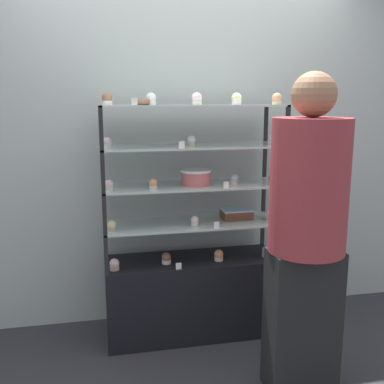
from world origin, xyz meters
The scene contains 35 objects.
ground_plane centered at (0.00, 0.00, 0.00)m, with size 20.00×20.00×0.00m, color #2D2D33.
back_wall centered at (0.00, 0.35, 1.30)m, with size 8.00×0.05×2.60m.
display_base centered at (0.00, 0.00, 0.28)m, with size 1.20×0.40×0.55m.
display_riser_lower centered at (0.00, 0.00, 0.80)m, with size 1.20×0.40×0.26m.
display_riser_middle centered at (0.00, 0.00, 1.06)m, with size 1.20×0.40×0.26m.
display_riser_upper centered at (0.00, 0.00, 1.32)m, with size 1.20×0.40×0.26m.
display_riser_top centered at (0.00, 0.00, 1.59)m, with size 1.20×0.40×0.26m.
layer_cake_centerpiece centered at (0.02, -0.02, 1.13)m, with size 0.21×0.21×0.10m.
sheet_cake_frosted centered at (0.33, 0.03, 0.85)m, with size 0.21×0.16×0.07m.
cupcake_0 centered at (-0.54, -0.10, 0.59)m, with size 0.06×0.06×0.08m.
cupcake_1 centered at (-0.19, -0.06, 0.59)m, with size 0.06×0.06×0.08m.
cupcake_2 centered at (0.17, -0.07, 0.59)m, with size 0.06×0.06×0.08m.
cupcake_3 centered at (0.52, -0.06, 0.59)m, with size 0.06×0.06×0.08m.
price_tag_0 centered at (-0.13, -0.18, 0.58)m, with size 0.04×0.00×0.04m.
cupcake_4 centered at (-0.54, -0.10, 0.85)m, with size 0.05×0.05×0.07m.
cupcake_5 centered at (0.00, -0.09, 0.85)m, with size 0.05×0.05×0.07m.
cupcake_6 centered at (0.54, -0.04, 0.85)m, with size 0.05×0.05×0.07m.
price_tag_1 centered at (0.12, -0.18, 0.84)m, with size 0.04×0.00×0.04m.
cupcake_7 centered at (-0.55, -0.09, 1.11)m, with size 0.06×0.06×0.07m.
cupcake_8 centered at (-0.27, -0.11, 1.11)m, with size 0.06×0.06×0.07m.
cupcake_9 centered at (0.28, -0.04, 1.11)m, with size 0.06×0.06×0.07m.
cupcake_10 centered at (0.53, -0.10, 1.11)m, with size 0.06×0.06×0.07m.
price_tag_2 centered at (0.19, -0.18, 1.10)m, with size 0.04×0.00×0.04m.
cupcake_11 centered at (-0.55, -0.04, 1.37)m, with size 0.05×0.05×0.07m.
cupcake_12 centered at (-0.01, -0.04, 1.37)m, with size 0.05×0.05×0.07m.
cupcake_13 centered at (0.54, -0.06, 1.37)m, with size 0.05×0.05×0.07m.
price_tag_3 centered at (-0.10, -0.18, 1.36)m, with size 0.04×0.00×0.04m.
cupcake_14 centered at (-0.54, -0.05, 1.64)m, with size 0.06×0.06×0.08m.
cupcake_15 centered at (-0.27, -0.03, 1.64)m, with size 0.06×0.06×0.08m.
cupcake_16 centered at (0.01, -0.08, 1.64)m, with size 0.06×0.06×0.08m.
cupcake_17 centered at (0.27, -0.08, 1.64)m, with size 0.06×0.06×0.08m.
cupcake_18 centered at (0.54, -0.11, 1.64)m, with size 0.06×0.06×0.08m.
price_tag_4 centered at (-0.39, -0.18, 1.63)m, with size 0.04×0.00×0.04m.
donut_glazed centered at (-0.33, -0.03, 1.62)m, with size 0.13×0.13×0.03m.
customer_figure centered at (0.48, -0.74, 0.95)m, with size 0.42×0.42×1.78m.
Camera 1 is at (-0.61, -2.90, 1.63)m, focal length 42.00 mm.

